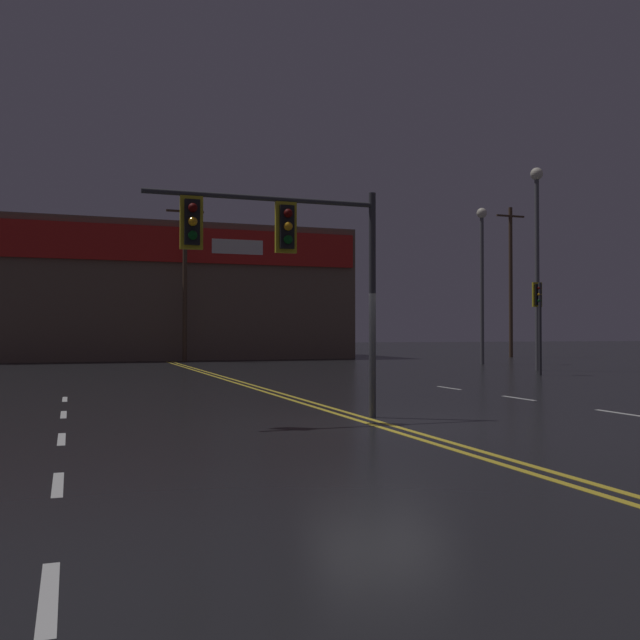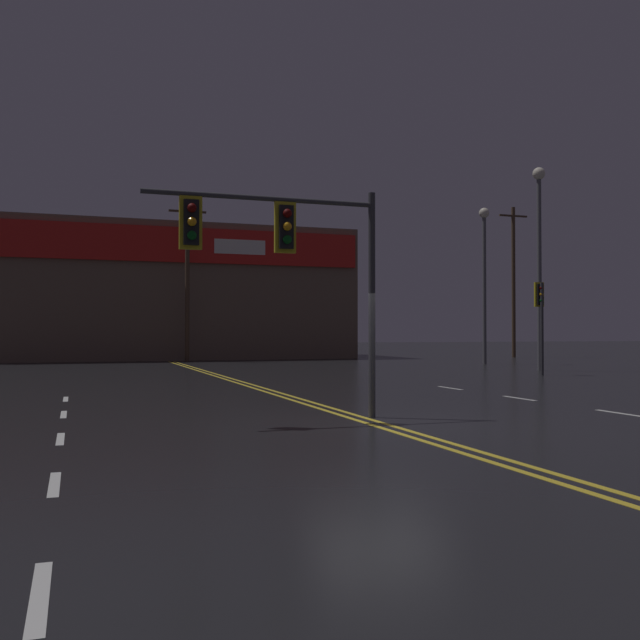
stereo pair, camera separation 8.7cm
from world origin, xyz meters
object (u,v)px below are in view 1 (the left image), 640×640
streetlight_near_left (537,240)px  streetlight_far_left (482,263)px  traffic_signal_median (279,243)px  traffic_signal_corner_northeast (538,307)px

streetlight_near_left → streetlight_far_left: (1.32, 6.63, -0.36)m
traffic_signal_median → streetlight_far_left: (17.29, 20.29, 2.05)m
streetlight_far_left → traffic_signal_corner_northeast: bearing=-109.5°
traffic_signal_median → streetlight_near_left: streetlight_near_left is taller
traffic_signal_corner_northeast → streetlight_far_left: streetlight_far_left is taller
traffic_signal_median → streetlight_far_left: 26.74m
traffic_signal_median → streetlight_near_left: size_ratio=0.51×
traffic_signal_median → traffic_signal_corner_northeast: 17.69m
streetlight_near_left → streetlight_far_left: size_ratio=1.08×
traffic_signal_median → traffic_signal_corner_northeast: size_ratio=1.24×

